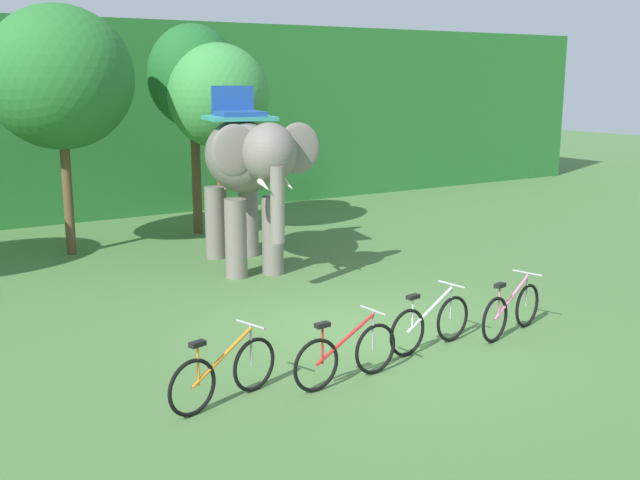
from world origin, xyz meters
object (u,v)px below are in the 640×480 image
object	(u,v)px
tree_left	(60,78)
bike_orange	(224,373)
tree_center_left	(193,77)
elephant	(246,165)
bike_pink	(511,311)
bike_white	(430,324)
bike_red	(346,355)
tree_far_right	(219,97)

from	to	relation	value
tree_left	bike_orange	xyz separation A→B (m)	(-0.48, -9.25, -3.55)
tree_left	tree_center_left	bearing A→B (deg)	11.82
tree_center_left	bike_orange	size ratio (longest dim) A/B	3.17
elephant	bike_orange	world-z (taller)	elephant
tree_center_left	bike_pink	distance (m)	10.66
tree_center_left	bike_white	xyz separation A→B (m)	(-0.48, -9.82, -3.56)
bike_red	bike_orange	bearing A→B (deg)	170.84
tree_center_left	bike_orange	distance (m)	11.27
tree_left	bike_orange	bearing A→B (deg)	-92.99
tree_center_left	elephant	xyz separation A→B (m)	(-0.63, -4.09, -1.75)
elephant	bike_orange	size ratio (longest dim) A/B	2.56
tree_left	elephant	xyz separation A→B (m)	(2.79, -3.37, -1.74)
bike_orange	bike_red	xyz separation A→B (m)	(1.64, -0.26, 0.00)
bike_red	tree_center_left	bearing A→B (deg)	77.57
tree_center_left	bike_white	distance (m)	10.46
elephant	bike_red	size ratio (longest dim) A/B	2.48
tree_center_left	bike_white	bearing A→B (deg)	-92.80
tree_left	bike_red	bearing A→B (deg)	-83.07
bike_red	bike_white	world-z (taller)	same
tree_center_left	elephant	world-z (taller)	tree_center_left
elephant	tree_left	bearing A→B (deg)	129.57
tree_center_left	bike_pink	world-z (taller)	tree_center_left
elephant	bike_orange	distance (m)	6.97
tree_left	tree_center_left	size ratio (longest dim) A/B	1.05
elephant	bike_pink	world-z (taller)	elephant
bike_pink	bike_red	bearing A→B (deg)	-175.93
elephant	tree_far_right	bearing A→B (deg)	74.60
tree_far_right	bike_white	xyz separation A→B (m)	(-0.71, -8.85, -3.10)
tree_left	bike_white	world-z (taller)	tree_left
tree_far_right	elephant	size ratio (longest dim) A/B	1.12
bike_pink	tree_far_right	bearing A→B (deg)	94.94
tree_center_left	bike_red	world-z (taller)	tree_center_left
tree_left	bike_pink	distance (m)	10.88
tree_center_left	bike_orange	world-z (taller)	tree_center_left
elephant	bike_white	xyz separation A→B (m)	(0.14, -5.73, -1.82)
tree_far_right	bike_pink	distance (m)	9.57
bike_red	bike_white	size ratio (longest dim) A/B	1.01
tree_center_left	bike_white	world-z (taller)	tree_center_left
tree_center_left	elephant	bearing A→B (deg)	-98.70
tree_far_right	tree_left	bearing A→B (deg)	175.99
elephant	bike_white	distance (m)	6.02
bike_red	bike_pink	xyz separation A→B (m)	(3.27, 0.23, 0.00)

